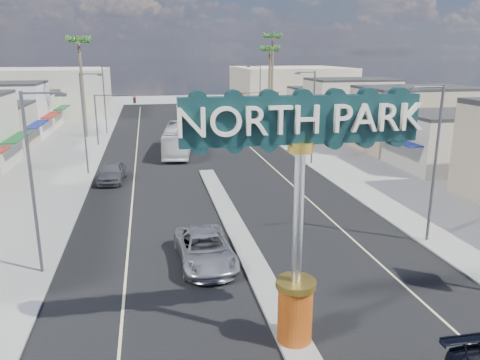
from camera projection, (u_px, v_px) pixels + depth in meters
name	position (u px, v px, depth m)	size (l,w,h in m)	color
ground	(205.00, 169.00, 44.29)	(160.00, 160.00, 0.00)	gray
road	(205.00, 169.00, 44.29)	(20.00, 120.00, 0.01)	black
median_island	(236.00, 228.00, 29.12)	(1.30, 30.00, 0.16)	gray
sidewalk_left	(49.00, 176.00, 41.67)	(8.00, 120.00, 0.12)	gray
sidewalk_right	(343.00, 162.00, 46.88)	(8.00, 120.00, 0.12)	gray
storefront_row_right	(377.00, 114.00, 60.27)	(12.00, 42.00, 6.00)	#B7B29E
backdrop_far_left	(48.00, 92.00, 81.75)	(20.00, 20.00, 8.00)	#B7B29E
backdrop_far_right	(290.00, 89.00, 89.93)	(20.00, 20.00, 8.00)	beige
gateway_sign	(299.00, 194.00, 16.21)	(8.20, 1.50, 9.15)	#B6420E
traffic_signal_left	(112.00, 109.00, 54.71)	(5.09, 0.45, 6.00)	#47474C
traffic_signal_right	(264.00, 106.00, 58.12)	(5.09, 0.45, 6.00)	#47474C
streetlight_l_near	(34.00, 175.00, 22.09)	(2.03, 0.22, 9.00)	#47474C
streetlight_l_mid	(85.00, 119.00, 41.02)	(2.03, 0.22, 9.00)	#47474C
streetlight_l_far	(106.00, 96.00, 61.84)	(2.03, 0.22, 9.00)	#47474C
streetlight_r_near	(433.00, 157.00, 25.96)	(2.03, 0.22, 9.00)	#47474C
streetlight_r_mid	(312.00, 113.00, 44.90)	(2.03, 0.22, 9.00)	#47474C
streetlight_r_far	(259.00, 94.00, 65.72)	(2.03, 0.22, 9.00)	#47474C
palm_left_far	(79.00, 46.00, 57.78)	(2.60, 2.60, 13.10)	brown
palm_right_mid	(270.00, 53.00, 68.53)	(2.60, 2.60, 12.10)	brown
palm_right_far	(273.00, 41.00, 74.11)	(2.60, 2.60, 14.10)	brown
suv_left	(205.00, 249.00, 24.28)	(2.70, 5.86, 1.63)	#A7A6AB
car_parked_left	(112.00, 172.00, 39.81)	(2.01, 4.99, 1.70)	#5E5D62
city_bus	(178.00, 140.00, 50.79)	(2.60, 11.10, 3.09)	silver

